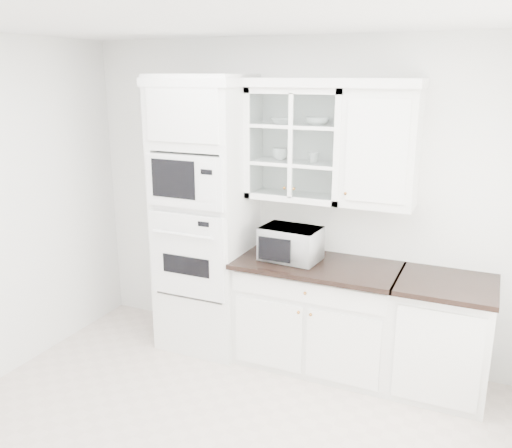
% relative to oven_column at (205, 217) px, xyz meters
% --- Properties ---
extents(room_shell, '(4.00, 3.50, 2.70)m').
position_rel_oven_column_xyz_m(room_shell, '(0.75, -0.99, 0.58)').
color(room_shell, white).
rests_on(room_shell, ground).
extents(oven_column, '(0.76, 0.68, 2.40)m').
position_rel_oven_column_xyz_m(oven_column, '(0.00, 0.00, 0.00)').
color(oven_column, white).
rests_on(oven_column, ground).
extents(base_cabinet_run, '(1.32, 0.67, 0.92)m').
position_rel_oven_column_xyz_m(base_cabinet_run, '(1.03, 0.03, -0.74)').
color(base_cabinet_run, white).
rests_on(base_cabinet_run, ground).
extents(extra_base_cabinet, '(0.72, 0.67, 0.92)m').
position_rel_oven_column_xyz_m(extra_base_cabinet, '(2.03, 0.03, -0.74)').
color(extra_base_cabinet, white).
rests_on(extra_base_cabinet, ground).
extents(upper_cabinet_glass, '(0.80, 0.33, 0.90)m').
position_rel_oven_column_xyz_m(upper_cabinet_glass, '(0.78, 0.17, 0.65)').
color(upper_cabinet_glass, white).
rests_on(upper_cabinet_glass, room_shell).
extents(upper_cabinet_solid, '(0.55, 0.33, 0.90)m').
position_rel_oven_column_xyz_m(upper_cabinet_solid, '(1.46, 0.17, 0.65)').
color(upper_cabinet_solid, white).
rests_on(upper_cabinet_solid, room_shell).
extents(crown_molding, '(2.14, 0.38, 0.07)m').
position_rel_oven_column_xyz_m(crown_molding, '(0.68, 0.14, 1.14)').
color(crown_molding, white).
rests_on(crown_molding, room_shell).
extents(countertop_microwave, '(0.50, 0.43, 0.27)m').
position_rel_oven_column_xyz_m(countertop_microwave, '(0.80, 0.02, -0.14)').
color(countertop_microwave, white).
rests_on(countertop_microwave, base_cabinet_run).
extents(bowl_a, '(0.24, 0.24, 0.05)m').
position_rel_oven_column_xyz_m(bowl_a, '(0.64, 0.15, 0.83)').
color(bowl_a, white).
rests_on(bowl_a, upper_cabinet_glass).
extents(bowl_b, '(0.23, 0.23, 0.06)m').
position_rel_oven_column_xyz_m(bowl_b, '(0.94, 0.18, 0.84)').
color(bowl_b, white).
rests_on(bowl_b, upper_cabinet_glass).
extents(cup_a, '(0.14, 0.14, 0.10)m').
position_rel_oven_column_xyz_m(cup_a, '(0.62, 0.19, 0.56)').
color(cup_a, white).
rests_on(cup_a, upper_cabinet_glass).
extents(cup_b, '(0.12, 0.12, 0.08)m').
position_rel_oven_column_xyz_m(cup_b, '(0.92, 0.17, 0.55)').
color(cup_b, white).
rests_on(cup_b, upper_cabinet_glass).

